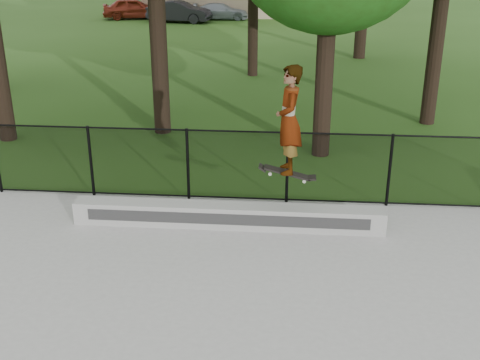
{
  "coord_description": "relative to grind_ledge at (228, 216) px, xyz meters",
  "views": [
    {
      "loc": [
        2.02,
        -5.28,
        5.08
      ],
      "look_at": [
        1.2,
        4.2,
        1.2
      ],
      "focal_mm": 45.0,
      "sensor_mm": 36.0,
      "label": 1
    }
  ],
  "objects": [
    {
      "name": "grind_ledge",
      "position": [
        0.0,
        0.0,
        0.0
      ],
      "size": [
        5.74,
        0.4,
        0.43
      ],
      "primitive_type": "cube",
      "color": "#A0A09B",
      "rests_on": "concrete_slab"
    },
    {
      "name": "car_a",
      "position": [
        -9.31,
        29.68,
        0.4
      ],
      "size": [
        4.18,
        2.5,
        1.34
      ],
      "primitive_type": "imported",
      "rotation": [
        0.0,
        0.0,
        1.82
      ],
      "color": "maroon",
      "rests_on": "ground"
    },
    {
      "name": "car_b",
      "position": [
        -6.05,
        28.25,
        0.38
      ],
      "size": [
        3.75,
        1.84,
        1.31
      ],
      "primitive_type": "imported",
      "rotation": [
        0.0,
        0.0,
        1.44
      ],
      "color": "black",
      "rests_on": "ground"
    },
    {
      "name": "car_c",
      "position": [
        -3.6,
        29.88,
        0.24
      ],
      "size": [
        3.3,
        1.57,
        1.02
      ],
      "primitive_type": "imported",
      "rotation": [
        0.0,
        0.0,
        1.61
      ],
      "color": "#9CA7B0",
      "rests_on": "ground"
    },
    {
      "name": "skater_airborne",
      "position": [
        1.07,
        -0.11,
        1.87
      ],
      "size": [
        0.82,
        0.74,
        2.07
      ],
      "color": "black",
      "rests_on": "ground"
    },
    {
      "name": "chainlink_fence",
      "position": [
        -0.93,
        1.2,
        0.54
      ],
      "size": [
        16.06,
        0.06,
        1.5
      ],
      "color": "black",
      "rests_on": "concrete_slab"
    }
  ]
}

